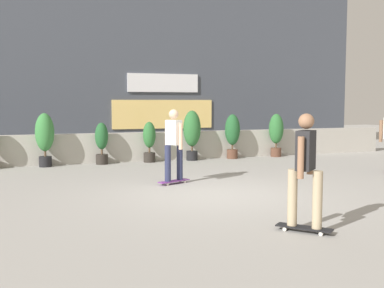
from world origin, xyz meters
TOP-DOWN VIEW (x-y plane):
  - ground_plane at (0.00, 0.00)m, footprint 48.00×48.00m
  - planter_wall at (0.00, 6.00)m, footprint 18.00×0.40m
  - building_backdrop at (0.00, 10.00)m, footprint 20.00×2.08m
  - potted_plant_1 at (-3.03, 5.55)m, footprint 0.54×0.54m
  - potted_plant_2 at (-1.41, 5.55)m, footprint 0.39×0.39m
  - potted_plant_3 at (0.07, 5.55)m, footprint 0.39×0.39m
  - potted_plant_4 at (1.48, 5.55)m, footprint 0.56×0.56m
  - potted_plant_5 at (2.90, 5.55)m, footprint 0.50×0.50m
  - potted_plant_6 at (4.54, 5.55)m, footprint 0.50×0.50m
  - skater_by_wall_left at (-0.44, 1.51)m, footprint 0.81×0.52m
  - skater_far_left at (0.07, -3.00)m, footprint 0.67×0.74m

SIDE VIEW (x-z plane):
  - ground_plane at x=0.00m, z-range 0.00..0.00m
  - planter_wall at x=0.00m, z-range 0.00..0.90m
  - potted_plant_2 at x=-1.41m, z-range 0.06..1.31m
  - potted_plant_3 at x=0.07m, z-range 0.06..1.31m
  - potted_plant_5 at x=2.90m, z-range 0.12..1.58m
  - potted_plant_6 at x=4.54m, z-range 0.12..1.58m
  - potted_plant_1 at x=-3.03m, z-range 0.13..1.68m
  - potted_plant_4 at x=1.48m, z-range 0.14..1.74m
  - skater_by_wall_left at x=-0.44m, z-range 0.09..1.79m
  - skater_far_left at x=0.07m, z-range 0.09..1.79m
  - building_backdrop at x=0.00m, z-range 0.00..6.50m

